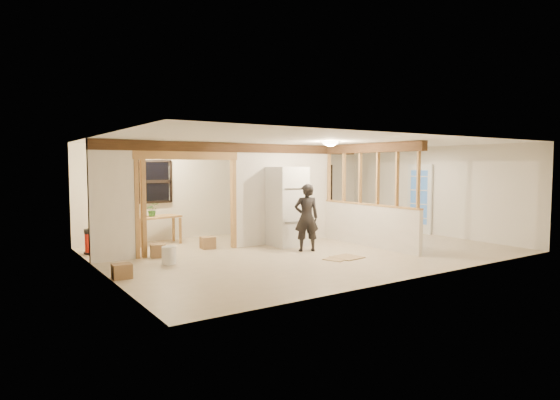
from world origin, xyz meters
TOP-DOWN VIEW (x-y plane):
  - floor at (0.00, 0.00)m, footprint 9.00×6.50m
  - ceiling at (0.00, 0.00)m, footprint 9.00×6.50m
  - wall_back at (0.00, 3.25)m, footprint 9.00×0.01m
  - wall_front at (0.00, -3.25)m, footprint 9.00×0.01m
  - wall_left at (-4.50, 0.00)m, footprint 0.01×6.50m
  - wall_right at (4.50, 0.00)m, footprint 0.01×6.50m
  - partition_left_stub at (-4.05, 1.20)m, footprint 0.90×0.12m
  - partition_center at (0.20, 1.20)m, footprint 2.80×0.12m
  - doorway_frame at (-2.40, 1.20)m, footprint 2.46×0.14m
  - header_beam_back at (-1.00, 1.20)m, footprint 7.00×0.18m
  - header_beam_right at (1.60, -0.40)m, footprint 0.18×3.30m
  - pony_wall at (1.60, -0.40)m, footprint 0.12×3.20m
  - stud_partition at (1.60, -0.40)m, footprint 0.14×3.20m
  - window_back at (-2.60, 3.17)m, footprint 1.12×0.10m
  - french_door at (4.42, 0.40)m, footprint 0.12×0.86m
  - ceiling_dome_main at (0.30, -0.50)m, footprint 0.36×0.36m
  - ceiling_dome_util at (-2.50, 2.30)m, footprint 0.32×0.32m
  - hanging_bulb at (-2.00, 1.60)m, footprint 0.07×0.07m
  - refrigerator at (-0.00, 0.75)m, footprint 0.79×0.77m
  - woman at (-0.07, -0.12)m, footprint 0.67×0.56m
  - work_table at (-2.60, 2.70)m, footprint 1.21×0.78m
  - potted_plant at (-2.72, 2.68)m, footprint 0.34×0.31m
  - shop_vac at (-4.20, 2.25)m, footprint 0.56×0.56m
  - bookshelf at (2.69, 3.01)m, footprint 0.99×0.33m
  - bucket at (-3.20, 0.25)m, footprint 0.33×0.33m
  - box_util_a at (-1.81, 1.44)m, footprint 0.35×0.31m
  - box_util_b at (-3.15, 1.08)m, footprint 0.37×0.37m
  - box_front at (-4.31, -0.45)m, footprint 0.33×0.27m
  - floor_panel_near at (0.19, -1.22)m, footprint 0.62×0.62m
  - floor_panel_far at (-0.08, -1.22)m, footprint 0.64×0.58m

SIDE VIEW (x-z plane):
  - floor at x=0.00m, z-range -0.01..0.00m
  - floor_panel_far at x=-0.08m, z-range 0.00..0.02m
  - floor_panel_near at x=0.19m, z-range 0.00..0.02m
  - box_front at x=-4.31m, z-range 0.00..0.26m
  - box_util_a at x=-1.81m, z-range 0.00..0.28m
  - box_util_b at x=-3.15m, z-range 0.00..0.28m
  - bucket at x=-3.20m, z-range 0.00..0.36m
  - shop_vac at x=-4.20m, z-range 0.00..0.57m
  - work_table at x=-2.60m, z-range 0.00..0.71m
  - pony_wall at x=1.60m, z-range 0.00..1.00m
  - woman at x=-0.07m, z-range 0.00..1.55m
  - potted_plant at x=-2.72m, z-range 0.71..1.04m
  - refrigerator at x=0.00m, z-range 0.00..1.93m
  - bookshelf at x=2.69m, z-range 0.00..1.99m
  - french_door at x=4.42m, z-range 0.00..2.00m
  - doorway_frame at x=-2.40m, z-range 0.00..2.20m
  - wall_back at x=0.00m, z-range 0.00..2.50m
  - wall_front at x=0.00m, z-range 0.00..2.50m
  - wall_left at x=-4.50m, z-range 0.00..2.50m
  - wall_right at x=4.50m, z-range 0.00..2.50m
  - partition_left_stub at x=-4.05m, z-range 0.00..2.50m
  - partition_center at x=0.20m, z-range 0.00..2.50m
  - window_back at x=-2.60m, z-range 1.00..2.10m
  - stud_partition at x=1.60m, z-range 1.00..2.32m
  - hanging_bulb at x=-2.00m, z-range 2.15..2.22m
  - header_beam_back at x=-1.00m, z-range 2.27..2.49m
  - header_beam_right at x=1.60m, z-range 2.27..2.49m
  - ceiling_dome_main at x=0.30m, z-range 2.40..2.56m
  - ceiling_dome_util at x=-2.50m, z-range 2.41..2.55m
  - ceiling at x=0.00m, z-range 2.50..2.50m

